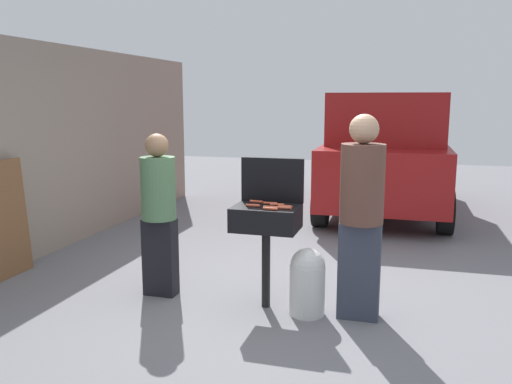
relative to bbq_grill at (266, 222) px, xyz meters
The scene contains 16 objects.
ground_plane 0.83m from the bbq_grill, 52.90° to the left, with size 24.00×24.00×0.00m, color slate.
house_wall_side 3.42m from the bbq_grill, 160.63° to the left, with size 0.24×8.00×2.62m, color gray.
bbq_grill is the anchor object (origin of this frame).
grill_lid_open 0.42m from the bbq_grill, 90.00° to the left, with size 0.60×0.05×0.42m, color black.
hot_dog_0 0.26m from the bbq_grill, 24.10° to the right, with size 0.03×0.03×0.13m, color #C6593D.
hot_dog_1 0.20m from the bbq_grill, 55.53° to the right, with size 0.03×0.03×0.13m, color #C6593D.
hot_dog_2 0.24m from the bbq_grill, 62.90° to the right, with size 0.03×0.03×0.13m, color #AD4228.
hot_dog_3 0.19m from the bbq_grill, 20.16° to the left, with size 0.03×0.03×0.13m, color #B74C33.
hot_dog_4 0.20m from the bbq_grill, 149.66° to the right, with size 0.03×0.03×0.13m, color #B74C33.
hot_dog_5 0.25m from the bbq_grill, ahead, with size 0.03×0.03×0.13m, color #AD4228.
hot_dog_6 0.18m from the bbq_grill, 76.48° to the left, with size 0.03×0.03×0.13m, color #AD4228.
hot_dog_7 0.24m from the bbq_grill, 135.44° to the left, with size 0.03×0.03×0.13m, color #AD4228.
propane_tank 0.65m from the bbq_grill, 10.28° to the right, with size 0.32×0.32×0.62m.
person_left 1.09m from the bbq_grill, behind, with size 0.34×0.34×1.61m.
person_right 0.87m from the bbq_grill, ahead, with size 0.38×0.38×1.81m.
parked_minivan 4.90m from the bbq_grill, 80.13° to the left, with size 2.09×4.43×2.02m.
Camera 1 is at (1.15, -4.72, 1.93)m, focal length 37.37 mm.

